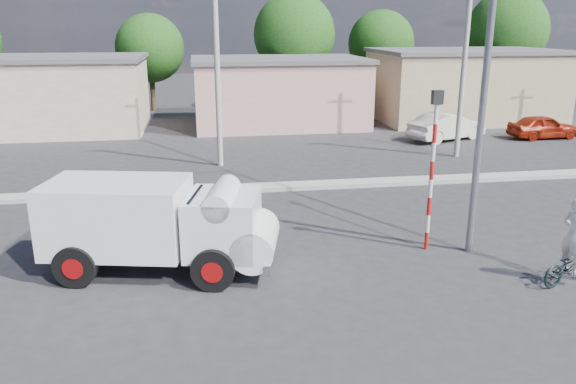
{
  "coord_description": "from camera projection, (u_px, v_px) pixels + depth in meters",
  "views": [
    {
      "loc": [
        -2.84,
        -12.13,
        5.99
      ],
      "look_at": [
        -0.39,
        3.26,
        1.3
      ],
      "focal_mm": 35.0,
      "sensor_mm": 36.0,
      "label": 1
    }
  ],
  "objects": [
    {
      "name": "utility_poles",
      "position": [
        339.0,
        70.0,
        24.29
      ],
      "size": [
        35.4,
        0.24,
        8.0
      ],
      "color": "#99968E",
      "rests_on": "ground"
    },
    {
      "name": "cyclist",
      "position": [
        573.0,
        247.0,
        13.23
      ],
      "size": [
        0.63,
        0.78,
        1.85
      ],
      "primitive_type": "imported",
      "rotation": [
        0.0,
        0.0,
        1.9
      ],
      "color": "white",
      "rests_on": "ground"
    },
    {
      "name": "building_row",
      "position": [
        264.0,
        90.0,
        33.98
      ],
      "size": [
        37.8,
        7.3,
        4.44
      ],
      "color": "#BCAC8E",
      "rests_on": "ground"
    },
    {
      "name": "ground_plane",
      "position": [
        325.0,
        281.0,
        13.62
      ],
      "size": [
        120.0,
        120.0,
        0.0
      ],
      "primitive_type": "plane",
      "color": "#2B2A2D",
      "rests_on": "ground"
    },
    {
      "name": "car_red",
      "position": [
        543.0,
        127.0,
        30.32
      ],
      "size": [
        3.8,
        1.67,
        1.27
      ],
      "primitive_type": "imported",
      "rotation": [
        0.0,
        0.0,
        1.61
      ],
      "color": "#991E0B",
      "rests_on": "ground"
    },
    {
      "name": "median",
      "position": [
        278.0,
        187.0,
        21.16
      ],
      "size": [
        40.0,
        0.8,
        0.16
      ],
      "primitive_type": "cube",
      "color": "#99968E",
      "rests_on": "ground"
    },
    {
      "name": "streetlight",
      "position": [
        480.0,
        66.0,
        13.95
      ],
      "size": [
        2.34,
        0.22,
        9.0
      ],
      "color": "slate",
      "rests_on": "ground"
    },
    {
      "name": "traffic_pole",
      "position": [
        433.0,
        158.0,
        14.78
      ],
      "size": [
        0.28,
        0.18,
        4.36
      ],
      "color": "red",
      "rests_on": "ground"
    },
    {
      "name": "truck",
      "position": [
        161.0,
        223.0,
        13.79
      ],
      "size": [
        5.91,
        3.19,
        2.32
      ],
      "rotation": [
        0.0,
        0.0,
        -0.22
      ],
      "color": "black",
      "rests_on": "ground"
    },
    {
      "name": "bicycle",
      "position": [
        570.0,
        265.0,
        13.37
      ],
      "size": [
        1.86,
        1.14,
        0.92
      ],
      "primitive_type": "imported",
      "rotation": [
        0.0,
        0.0,
        1.9
      ],
      "color": "black",
      "rests_on": "ground"
    },
    {
      "name": "tree_row",
      "position": [
        290.0,
        38.0,
        39.65
      ],
      "size": [
        43.62,
        7.43,
        8.42
      ],
      "color": "#38281E",
      "rests_on": "ground"
    },
    {
      "name": "car_cream",
      "position": [
        447.0,
        126.0,
        29.87
      ],
      "size": [
        4.65,
        3.05,
        1.45
      ],
      "primitive_type": "imported",
      "rotation": [
        0.0,
        0.0,
        1.95
      ],
      "color": "silver",
      "rests_on": "ground"
    }
  ]
}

